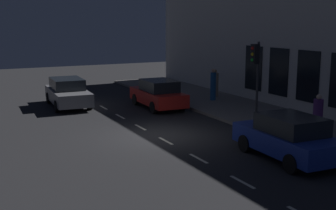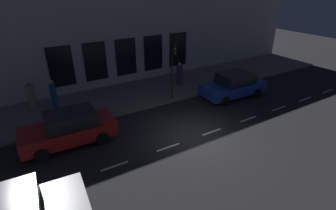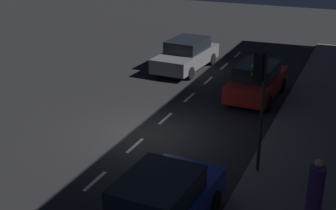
# 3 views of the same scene
# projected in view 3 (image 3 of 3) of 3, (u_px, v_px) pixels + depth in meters

# --- Properties ---
(ground_plane) EXTENTS (60.00, 60.00, 0.00)m
(ground_plane) POSITION_uv_depth(u_px,v_px,m) (148.00, 134.00, 17.01)
(ground_plane) COLOR #232326
(sidewalk) EXTENTS (4.50, 32.00, 0.15)m
(sidewalk) POSITION_uv_depth(u_px,v_px,m) (328.00, 166.00, 14.67)
(sidewalk) COLOR slate
(sidewalk) RESTS_ON ground
(lane_centre_line) EXTENTS (0.12, 27.20, 0.01)m
(lane_centre_line) POSITION_uv_depth(u_px,v_px,m) (135.00, 145.00, 16.16)
(lane_centre_line) COLOR beige
(lane_centre_line) RESTS_ON ground
(traffic_light) EXTENTS (0.45, 0.32, 3.77)m
(traffic_light) POSITION_uv_depth(u_px,v_px,m) (260.00, 82.00, 13.31)
(traffic_light) COLOR #2D2D30
(traffic_light) RESTS_ON sidewalk
(parked_car_0) EXTENTS (2.16, 4.69, 1.58)m
(parked_car_0) POSITION_uv_depth(u_px,v_px,m) (186.00, 55.00, 24.25)
(parked_car_0) COLOR slate
(parked_car_0) RESTS_ON ground
(parked_car_1) EXTENTS (2.12, 4.29, 1.58)m
(parked_car_1) POSITION_uv_depth(u_px,v_px,m) (160.00, 204.00, 11.38)
(parked_car_1) COLOR #1E389E
(parked_car_1) RESTS_ON ground
(parked_car_2) EXTENTS (1.98, 4.26, 1.58)m
(parked_car_2) POSITION_uv_depth(u_px,v_px,m) (257.00, 81.00, 20.27)
(parked_car_2) COLOR red
(parked_car_2) RESTS_ON ground
(pedestrian_2) EXTENTS (0.56, 0.56, 1.61)m
(pedestrian_2) POSITION_uv_depth(u_px,v_px,m) (315.00, 191.00, 11.80)
(pedestrian_2) COLOR #5B2D70
(pedestrian_2) RESTS_ON sidewalk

